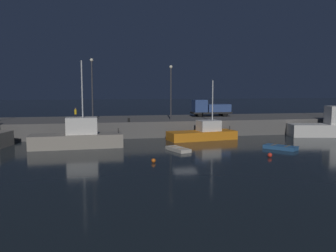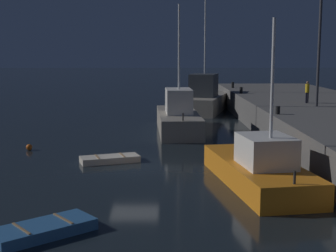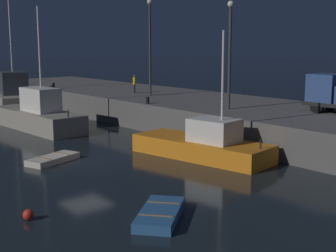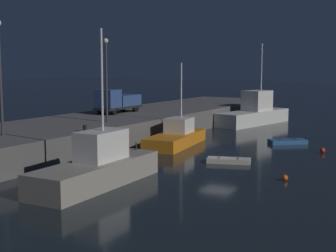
{
  "view_description": "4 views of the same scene",
  "coord_description": "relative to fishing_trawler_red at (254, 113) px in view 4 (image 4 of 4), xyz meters",
  "views": [
    {
      "loc": [
        -8.89,
        -36.47,
        6.43
      ],
      "look_at": [
        -1.14,
        3.86,
        1.99
      ],
      "focal_mm": 38.31,
      "sensor_mm": 36.0,
      "label": 1
    },
    {
      "loc": [
        24.97,
        1.48,
        5.91
      ],
      "look_at": [
        -1.04,
        1.76,
        1.98
      ],
      "focal_mm": 52.63,
      "sensor_mm": 36.0,
      "label": 2
    },
    {
      "loc": [
        23.11,
        -13.5,
        6.64
      ],
      "look_at": [
        3.08,
        3.54,
        2.05
      ],
      "focal_mm": 51.48,
      "sensor_mm": 36.0,
      "label": 3
    },
    {
      "loc": [
        -33.81,
        -15.74,
        7.22
      ],
      "look_at": [
        -1.01,
        3.85,
        2.36
      ],
      "focal_mm": 52.81,
      "sensor_mm": 36.0,
      "label": 4
    }
  ],
  "objects": [
    {
      "name": "bollard_central",
      "position": [
        -26.95,
        3.19,
        1.01
      ],
      "size": [
        0.28,
        0.28,
        0.5
      ],
      "primitive_type": "cylinder",
      "color": "black",
      "rests_on": "pier_quay"
    },
    {
      "name": "ground_plane",
      "position": [
        -21.68,
        -5.44,
        -1.32
      ],
      "size": [
        320.0,
        320.0,
        0.0
      ],
      "primitive_type": "plane",
      "color": "black"
    },
    {
      "name": "lamp_post_east",
      "position": [
        -21.03,
        5.69,
        5.06
      ],
      "size": [
        0.44,
        0.44,
        7.3
      ],
      "color": "#38383D",
      "rests_on": "pier_quay"
    },
    {
      "name": "fishing_boat_blue",
      "position": [
        -32.92,
        -2.81,
        -0.24
      ],
      "size": [
        9.79,
        3.26,
        9.25
      ],
      "color": "gray",
      "rests_on": "ground"
    },
    {
      "name": "pier_quay",
      "position": [
        -21.68,
        8.11,
        -0.28
      ],
      "size": [
        70.13,
        10.74,
        2.08
      ],
      "color": "#5B5956",
      "rests_on": "ground"
    },
    {
      "name": "mooring_buoy_near",
      "position": [
        -15.19,
        -11.73,
        -1.11
      ],
      "size": [
        0.42,
        0.42,
        0.42
      ],
      "primitive_type": "sphere",
      "color": "red",
      "rests_on": "ground"
    },
    {
      "name": "utility_truck",
      "position": [
        -14.3,
        9.55,
        2.0
      ],
      "size": [
        6.04,
        2.15,
        2.51
      ],
      "color": "black",
      "rests_on": "pier_quay"
    },
    {
      "name": "fishing_boat_white",
      "position": [
        -18.01,
        0.35,
        -0.53
      ],
      "size": [
        8.8,
        4.16,
        7.28
      ],
      "color": "orange",
      "rests_on": "ground"
    },
    {
      "name": "lamp_post_west",
      "position": [
        -31.46,
        7.01,
        5.51
      ],
      "size": [
        0.44,
        0.44,
        8.16
      ],
      "color": "#38383D",
      "rests_on": "pier_quay"
    },
    {
      "name": "mooring_buoy_mid",
      "position": [
        -26.1,
        -12.07,
        -1.13
      ],
      "size": [
        0.37,
        0.37,
        0.37
      ],
      "primitive_type": "sphere",
      "color": "orange",
      "rests_on": "ground"
    },
    {
      "name": "rowboat_white_mid",
      "position": [
        -22.78,
        -6.82,
        -1.15
      ],
      "size": [
        2.17,
        3.35,
        0.38
      ],
      "color": "beige",
      "rests_on": "ground"
    },
    {
      "name": "dinghy_orange_near",
      "position": [
        -12.06,
        -7.86,
        -1.13
      ],
      "size": [
        3.2,
        3.47,
        0.42
      ],
      "color": "#2D6099",
      "rests_on": "ground"
    },
    {
      "name": "fishing_trawler_red",
      "position": [
        0.0,
        0.0,
        0.0
      ],
      "size": [
        11.9,
        5.23,
        9.58
      ],
      "color": "silver",
      "rests_on": "ground"
    }
  ]
}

